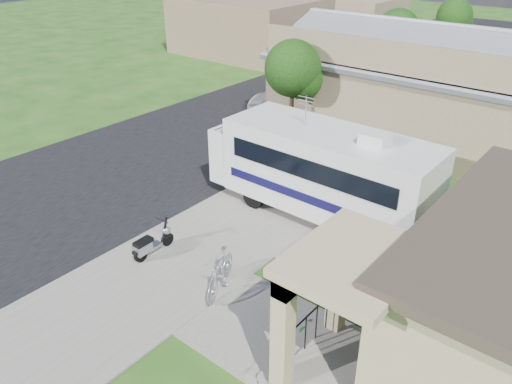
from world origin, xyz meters
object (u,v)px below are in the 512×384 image
Objects in this scene: shrub at (410,275)px; scooter at (151,244)px; pickup_truck at (297,95)px; garden_hose at (307,335)px; bicycle at (220,274)px; motorhome at (321,169)px; van at (361,68)px.

shrub reaches higher than scooter.
scooter is 0.25× the size of pickup_truck.
pickup_truck is at bearing 134.85° from shrub.
bicycle is at bearing -179.57° from garden_hose.
motorhome is 1.23× the size of van.
pickup_truck is 0.97× the size of van.
pickup_truck is at bearing 125.92° from garden_hose.
shrub is 15.78m from pickup_truck.
scooter is at bearing 159.54° from bicycle.
bicycle is at bearing 0.68° from scooter.
shrub is 6.66× the size of garden_hose.
motorhome reaches higher than shrub.
scooter is (-2.44, -5.19, -1.24)m from motorhome.
motorhome is 5.16× the size of scooter.
motorhome is 10.75m from pickup_truck.
scooter is at bearing -76.97° from van.
bicycle is (2.65, 0.11, 0.12)m from scooter.
motorhome reaches higher than scooter.
motorhome is at bearing 69.56° from bicycle.
shrub is (4.38, -2.85, -0.49)m from motorhome.
bicycle is at bearing -151.94° from shrub.
garden_hose is at bearing -123.00° from shrub.
van is 22.63m from garden_hose.
pickup_truck is (-6.74, 8.33, -0.85)m from motorhome.
shrub is at bearing 5.21° from bicycle.
motorhome is 4.09× the size of bicycle.
motorhome is 1.27× the size of pickup_truck.
van is at bearing 121.52° from shrub.
bicycle is 0.31× the size of pickup_truck.
garden_hose is (5.39, 0.13, -0.37)m from scooter.
van is at bearing 115.50° from garden_hose.
shrub is 7.25m from scooter.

